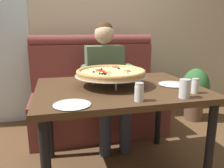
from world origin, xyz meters
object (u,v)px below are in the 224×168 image
booth_bench (97,97)px  shaker_parmesan (195,87)px  diner_main (106,76)px  drinking_glass (185,90)px  plate_near_right (173,83)px  pizza (111,73)px  shaker_oregano (139,93)px  plate_near_left (72,104)px  potted_plant (195,92)px  dining_table (119,98)px  patio_chair (2,75)px

booth_bench → shaker_parmesan: 1.39m
diner_main → drinking_glass: 1.10m
plate_near_right → pizza: bearing=169.2°
pizza → shaker_oregano: (0.07, -0.42, -0.05)m
shaker_parmesan → plate_near_left: bearing=-176.5°
plate_near_right → shaker_oregano: bearing=-141.5°
pizza → potted_plant: (1.37, 0.86, -0.47)m
shaker_oregano → plate_near_left: bearing=177.1°
dining_table → patio_chair: size_ratio=1.44×
booth_bench → patio_chair: bearing=139.5°
diner_main → shaker_oregano: (-0.04, -1.05, 0.10)m
pizza → plate_near_right: size_ratio=2.39×
shaker_oregano → pizza: bearing=99.5°
pizza → plate_near_left: (-0.33, -0.40, -0.09)m
shaker_oregano → plate_near_right: 0.53m
diner_main → plate_near_left: (-0.44, -1.03, 0.06)m
potted_plant → patio_chair: bearing=156.7°
plate_near_right → patio_chair: (-1.69, 2.06, -0.25)m
shaker_oregano → drinking_glass: drinking_glass is taller
shaker_parmesan → patio_chair: size_ratio=0.12×
dining_table → shaker_oregano: 0.40m
shaker_oregano → plate_near_left: shaker_oregano is taller
booth_bench → dining_table: booth_bench is taller
diner_main → potted_plant: (1.26, 0.23, -0.32)m
shaker_oregano → patio_chair: shaker_oregano is taller
booth_bench → patio_chair: (-1.25, 1.07, 0.13)m
booth_bench → plate_near_right: bearing=-66.3°
plate_near_left → plate_near_right: size_ratio=0.94×
dining_table → plate_near_right: 0.45m
booth_bench → potted_plant: (1.32, -0.04, -0.01)m
plate_near_left → drinking_glass: 0.71m
plate_near_right → diner_main: bearing=117.6°
plate_near_right → potted_plant: 1.35m
pizza → shaker_oregano: bearing=-80.5°
plate_near_left → drinking_glass: drinking_glass is taller
plate_near_left → patio_chair: 2.54m
patio_chair → potted_plant: size_ratio=1.23×
booth_bench → diner_main: bearing=-78.0°
plate_near_right → patio_chair: 2.67m
booth_bench → pizza: bearing=-93.3°
dining_table → diner_main: 0.68m
shaker_parmesan → diner_main: bearing=112.1°
diner_main → patio_chair: (-1.31, 1.34, -0.19)m
pizza → patio_chair: (-1.20, 1.97, -0.34)m
booth_bench → patio_chair: booth_bench is taller
booth_bench → drinking_glass: size_ratio=12.53×
pizza → plate_near_left: bearing=-129.5°
booth_bench → potted_plant: bearing=-1.6°
plate_near_left → patio_chair: patio_chair is taller
diner_main → shaker_oregano: 1.06m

